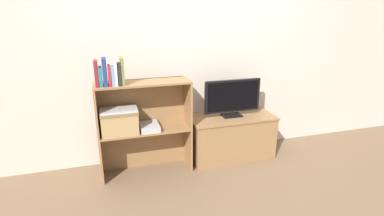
# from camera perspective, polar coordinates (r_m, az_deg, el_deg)

# --- Properties ---
(ground_plane) EXTENTS (16.00, 16.00, 0.00)m
(ground_plane) POSITION_cam_1_polar(r_m,az_deg,el_deg) (3.28, 0.75, -11.90)
(ground_plane) COLOR brown
(wall_back) EXTENTS (10.00, 0.05, 2.40)m
(wall_back) POSITION_cam_1_polar(r_m,az_deg,el_deg) (3.33, -1.67, 10.53)
(wall_back) COLOR beige
(wall_back) RESTS_ON ground_plane
(tv_stand) EXTENTS (0.97, 0.47, 0.50)m
(tv_stand) POSITION_cam_1_polar(r_m,az_deg,el_deg) (3.51, 7.38, -5.34)
(tv_stand) COLOR olive
(tv_stand) RESTS_ON ground_plane
(tv) EXTENTS (0.65, 0.14, 0.42)m
(tv) POSITION_cam_1_polar(r_m,az_deg,el_deg) (3.35, 7.72, 2.10)
(tv) COLOR black
(tv) RESTS_ON tv_stand
(bookshelf_lower_tier) EXTENTS (0.93, 0.29, 0.49)m
(bookshelf_lower_tier) POSITION_cam_1_polar(r_m,az_deg,el_deg) (3.23, -8.91, -6.58)
(bookshelf_lower_tier) COLOR olive
(bookshelf_lower_tier) RESTS_ON ground_plane
(bookshelf_upper_tier) EXTENTS (0.93, 0.29, 0.50)m
(bookshelf_upper_tier) POSITION_cam_1_polar(r_m,az_deg,el_deg) (3.06, -9.36, 1.80)
(bookshelf_upper_tier) COLOR olive
(bookshelf_upper_tier) RESTS_ON bookshelf_lower_tier
(book_maroon) EXTENTS (0.03, 0.15, 0.23)m
(book_maroon) POSITION_cam_1_polar(r_m,az_deg,el_deg) (2.86, -17.76, 6.29)
(book_maroon) COLOR maroon
(book_maroon) RESTS_ON bookshelf_upper_tier
(book_teal) EXTENTS (0.03, 0.15, 0.17)m
(book_teal) POSITION_cam_1_polar(r_m,az_deg,el_deg) (2.87, -17.01, 5.78)
(book_teal) COLOR #1E7075
(book_teal) RESTS_ON bookshelf_upper_tier
(book_navy) EXTENTS (0.04, 0.14, 0.25)m
(book_navy) POSITION_cam_1_polar(r_m,az_deg,el_deg) (2.86, -16.30, 6.63)
(book_navy) COLOR navy
(book_navy) RESTS_ON bookshelf_upper_tier
(book_crimson) EXTENTS (0.02, 0.15, 0.18)m
(book_crimson) POSITION_cam_1_polar(r_m,az_deg,el_deg) (2.87, -15.46, 6.00)
(book_crimson) COLOR #B22328
(book_crimson) RESTS_ON bookshelf_upper_tier
(book_skyblue) EXTENTS (0.02, 0.14, 0.17)m
(book_skyblue) POSITION_cam_1_polar(r_m,az_deg,el_deg) (2.87, -14.89, 5.95)
(book_skyblue) COLOR #709ECC
(book_skyblue) RESTS_ON bookshelf_upper_tier
(book_ivory) EXTENTS (0.03, 0.14, 0.25)m
(book_ivory) POSITION_cam_1_polar(r_m,az_deg,el_deg) (2.86, -14.39, 6.78)
(book_ivory) COLOR silver
(book_ivory) RESTS_ON bookshelf_upper_tier
(book_charcoal) EXTENTS (0.03, 0.16, 0.20)m
(book_charcoal) POSITION_cam_1_polar(r_m,az_deg,el_deg) (2.87, -13.69, 6.29)
(book_charcoal) COLOR #232328
(book_charcoal) RESTS_ON bookshelf_upper_tier
(book_olive) EXTENTS (0.03, 0.15, 0.25)m
(book_olive) POSITION_cam_1_polar(r_m,az_deg,el_deg) (2.86, -13.15, 6.89)
(book_olive) COLOR olive
(book_olive) RESTS_ON bookshelf_upper_tier
(storage_basket_left) EXTENTS (0.36, 0.26, 0.23)m
(storage_basket_left) POSITION_cam_1_polar(r_m,az_deg,el_deg) (3.02, -13.67, -2.37)
(storage_basket_left) COLOR tan
(storage_basket_left) RESTS_ON bookshelf_lower_tier
(laptop) EXTENTS (0.36, 0.22, 0.02)m
(laptop) POSITION_cam_1_polar(r_m,az_deg,el_deg) (2.99, -13.84, -0.32)
(laptop) COLOR #BCBCC1
(laptop) RESTS_ON storage_basket_left
(magazine_stack) EXTENTS (0.19, 0.25, 0.05)m
(magazine_stack) POSITION_cam_1_polar(r_m,az_deg,el_deg) (3.09, -8.14, -3.53)
(magazine_stack) COLOR #B2B2B7
(magazine_stack) RESTS_ON bookshelf_lower_tier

